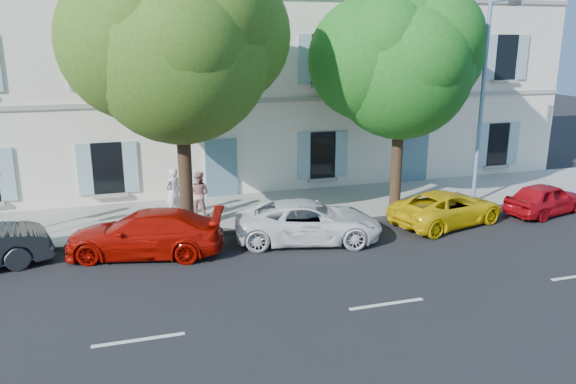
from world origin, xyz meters
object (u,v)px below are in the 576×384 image
object	(u,v)px
car_white_coupe	(308,221)
car_red_coupe	(145,233)
tree_right	(402,68)
car_yellow_supercar	(447,208)
tree_left	(179,52)
pedestrian_a	(173,193)
car_red_hatchback	(546,199)
pedestrian_b	(199,194)
street_lamp	(485,92)

from	to	relation	value
car_white_coupe	car_red_coupe	bearing A→B (deg)	100.56
car_white_coupe	tree_right	bearing A→B (deg)	-46.67
tree_right	car_yellow_supercar	bearing A→B (deg)	-70.54
car_yellow_supercar	tree_right	xyz separation A→B (m)	(-0.83, 2.35, 4.77)
car_white_coupe	tree_left	bearing A→B (deg)	74.77
tree_left	car_red_coupe	bearing A→B (deg)	-130.62
tree_right	pedestrian_a	size ratio (longest dim) A/B	4.48
car_yellow_supercar	tree_left	bearing A→B (deg)	63.27
tree_left	tree_right	size ratio (longest dim) A/B	1.11
car_red_hatchback	pedestrian_b	xyz separation A→B (m)	(-12.61, 2.97, 0.40)
car_yellow_supercar	tree_right	distance (m)	5.38
tree_right	car_white_coupe	bearing A→B (deg)	-150.13
car_yellow_supercar	pedestrian_b	world-z (taller)	pedestrian_b
pedestrian_b	car_red_coupe	bearing A→B (deg)	84.06
car_yellow_supercar	car_red_hatchback	xyz separation A→B (m)	(4.24, -0.01, -0.00)
car_white_coupe	pedestrian_b	world-z (taller)	pedestrian_b
car_red_coupe	tree_right	bearing A→B (deg)	118.20
pedestrian_a	car_red_coupe	bearing A→B (deg)	34.94
car_yellow_supercar	pedestrian_b	bearing A→B (deg)	55.20
pedestrian_b	car_yellow_supercar	bearing A→B (deg)	-170.07
car_red_coupe	car_yellow_supercar	world-z (taller)	car_red_coupe
car_yellow_supercar	pedestrian_b	distance (m)	8.89
tree_left	pedestrian_b	distance (m)	5.16
car_white_coupe	car_red_hatchback	world-z (taller)	car_white_coupe
car_yellow_supercar	pedestrian_b	size ratio (longest dim) A/B	2.57
car_red_coupe	pedestrian_b	distance (m)	3.57
car_yellow_supercar	car_red_coupe	bearing A→B (deg)	74.37
car_yellow_supercar	car_red_hatchback	bearing A→B (deg)	-105.37
car_red_coupe	car_red_hatchback	bearing A→B (deg)	104.53
car_red_coupe	pedestrian_b	bearing A→B (deg)	159.42
pedestrian_a	pedestrian_b	bearing A→B (deg)	131.88
car_red_coupe	car_yellow_supercar	bearing A→B (deg)	104.46
car_red_coupe	pedestrian_b	world-z (taller)	pedestrian_b
car_yellow_supercar	street_lamp	distance (m)	4.78
pedestrian_b	car_white_coupe	bearing A→B (deg)	163.90
car_white_coupe	pedestrian_b	xyz separation A→B (m)	(-3.11, 3.17, 0.34)
pedestrian_b	tree_left	bearing A→B (deg)	93.42
car_red_coupe	pedestrian_a	distance (m)	3.36
car_yellow_supercar	tree_left	distance (m)	10.59
car_red_coupe	tree_left	size ratio (longest dim) A/B	0.52
car_white_coupe	tree_left	distance (m)	6.78
car_red_coupe	tree_left	bearing A→B (deg)	154.20
tree_left	tree_right	bearing A→B (deg)	3.81
car_red_coupe	car_white_coupe	xyz separation A→B (m)	(5.17, -0.26, -0.03)
tree_right	pedestrian_b	xyz separation A→B (m)	(-7.54, 0.62, -4.38)
car_red_coupe	pedestrian_a	world-z (taller)	pedestrian_a
car_red_coupe	tree_left	xyz separation A→B (m)	(1.50, 1.75, 5.30)
car_yellow_supercar	pedestrian_a	world-z (taller)	pedestrian_a
street_lamp	pedestrian_a	distance (m)	12.16
street_lamp	car_red_coupe	bearing A→B (deg)	-173.09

